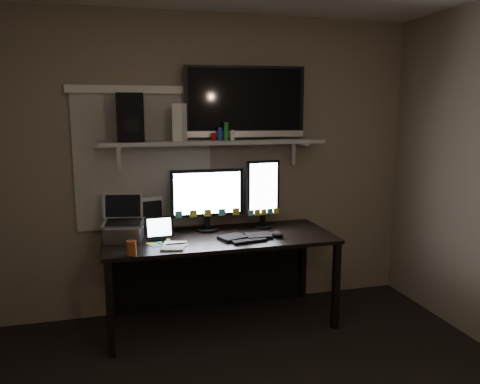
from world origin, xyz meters
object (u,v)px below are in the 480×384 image
object	(u,v)px
mouse	(278,234)
game_console	(180,122)
keyboard	(246,237)
desk	(217,253)
cup	(131,248)
monitor_portrait	(263,194)
monitor_landscape	(207,199)
laptop	(124,219)
tv	(245,103)
tablet	(159,228)
speaker	(130,118)

from	to	relation	value
mouse	game_console	xyz separation A→B (m)	(-0.71, 0.35, 0.87)
keyboard	desk	bearing A→B (deg)	116.88
mouse	keyboard	bearing A→B (deg)	155.48
cup	monitor_portrait	bearing A→B (deg)	23.86
monitor_landscape	laptop	bearing A→B (deg)	-167.52
keyboard	cup	distance (m)	0.90
monitor_portrait	tv	world-z (taller)	tv
mouse	tablet	bearing A→B (deg)	151.31
mouse	monitor_landscape	bearing A→B (deg)	125.67
laptop	desk	bearing A→B (deg)	16.41
keyboard	laptop	distance (m)	0.95
tablet	tv	xyz separation A→B (m)	(0.75, 0.24, 0.95)
mouse	game_console	distance (m)	1.18
cup	speaker	xyz separation A→B (m)	(0.04, 0.49, 0.88)
mouse	laptop	bearing A→B (deg)	150.55
desk	tv	distance (m)	1.26
speaker	monitor_portrait	bearing A→B (deg)	1.56
desk	keyboard	distance (m)	0.36
cup	game_console	xyz separation A→B (m)	(0.43, 0.52, 0.85)
desk	laptop	bearing A→B (deg)	-175.06
cup	speaker	distance (m)	1.01
monitor_portrait	game_console	size ratio (longest dim) A/B	2.03
monitor_portrait	tablet	bearing A→B (deg)	-174.85
monitor_landscape	monitor_portrait	xyz separation A→B (m)	(0.47, -0.02, 0.03)
monitor_landscape	laptop	world-z (taller)	monitor_landscape
keyboard	cup	bearing A→B (deg)	-177.47
tablet	tv	bearing A→B (deg)	12.40
monitor_landscape	speaker	bearing A→B (deg)	-176.99
monitor_portrait	mouse	distance (m)	0.42
keyboard	speaker	xyz separation A→B (m)	(-0.83, 0.29, 0.92)
desk	speaker	size ratio (longest dim) A/B	4.93
game_console	monitor_portrait	bearing A→B (deg)	15.77
mouse	cup	size ratio (longest dim) A/B	1.23
speaker	monitor_landscape	bearing A→B (deg)	3.87
monitor_landscape	keyboard	world-z (taller)	monitor_landscape
monitor_portrait	mouse	bearing A→B (deg)	-92.16
desk	game_console	bearing A→B (deg)	162.58
monitor_portrait	desk	bearing A→B (deg)	-178.30
desk	laptop	size ratio (longest dim) A/B	5.20
mouse	speaker	world-z (taller)	speaker
monitor_portrait	speaker	bearing A→B (deg)	174.08
mouse	speaker	xyz separation A→B (m)	(-1.09, 0.32, 0.91)
desk	mouse	size ratio (longest dim) A/B	14.90
keyboard	laptop	world-z (taller)	laptop
monitor_portrait	laptop	xyz separation A→B (m)	(-1.15, -0.12, -0.12)
mouse	monitor_portrait	bearing A→B (deg)	74.06
tablet	tv	size ratio (longest dim) A/B	0.22
desk	game_console	xyz separation A→B (m)	(-0.27, 0.09, 1.07)
mouse	game_console	size ratio (longest dim) A/B	0.42
monitor_portrait	cup	size ratio (longest dim) A/B	5.95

